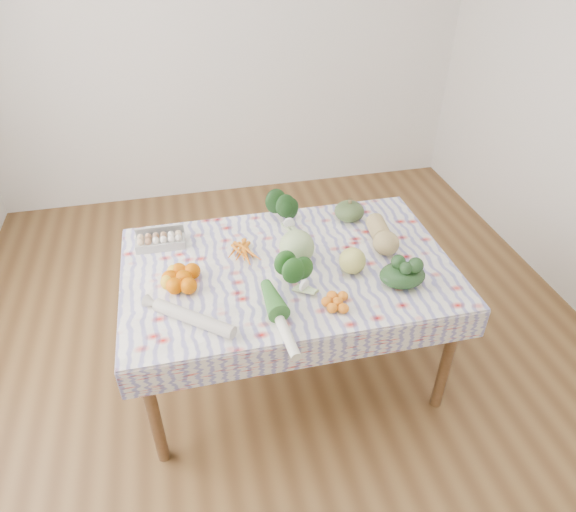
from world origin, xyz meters
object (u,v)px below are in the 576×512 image
at_px(dining_table, 288,278).
at_px(butternut_squash, 382,233).
at_px(grapefruit, 352,261).
at_px(egg_carton, 160,242).
at_px(kabocha_squash, 349,211).
at_px(cabbage, 297,247).

relative_size(dining_table, butternut_squash, 5.42).
xyz_separation_m(butternut_squash, grapefruit, (-0.23, -0.19, -0.00)).
bearing_deg(egg_carton, kabocha_squash, 3.91).
bearing_deg(butternut_squash, egg_carton, 174.72).
bearing_deg(kabocha_squash, butternut_squash, -71.75).
height_order(kabocha_squash, grapefruit, grapefruit).
bearing_deg(cabbage, butternut_squash, 5.90).
relative_size(dining_table, egg_carton, 6.22).
bearing_deg(dining_table, butternut_squash, 7.80).
height_order(egg_carton, grapefruit, grapefruit).
height_order(egg_carton, butternut_squash, butternut_squash).
height_order(kabocha_squash, cabbage, cabbage).
bearing_deg(grapefruit, egg_carton, 155.24).
distance_m(egg_carton, grapefruit, 1.02).
bearing_deg(butternut_squash, grapefruit, -133.93).
bearing_deg(egg_carton, grapefruit, -23.12).
bearing_deg(kabocha_squash, dining_table, -141.65).
height_order(cabbage, butternut_squash, cabbage).
relative_size(butternut_squash, grapefruit, 2.21).
height_order(dining_table, butternut_squash, butternut_squash).
bearing_deg(dining_table, grapefruit, -22.04).
distance_m(kabocha_squash, grapefruit, 0.49).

